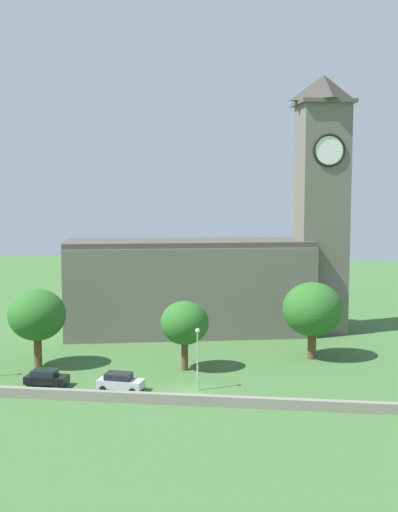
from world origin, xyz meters
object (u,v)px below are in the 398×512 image
Objects in this scene: streetlamp_west_mid at (197,348)px; tree_riverside_east at (185,323)px; church at (224,265)px; car_black at (46,378)px; tree_riverside_west at (37,315)px; tree_by_tower at (313,309)px; car_silver at (120,382)px.

tree_riverside_east is at bearing 108.64° from streetlamp_west_mid.
car_black is at bearing -120.04° from church.
tree_riverside_west is at bearing 162.03° from streetlamp_west_mid.
tree_riverside_west is (-18.43, -19.49, -3.38)m from church.
church is 5.12× the size of tree_riverside_east.
tree_riverside_east is 0.85× the size of tree_by_tower.
streetlamp_west_mid is at bearing -17.97° from tree_riverside_west.
church is at bearing 74.36° from car_silver.
church is at bearing 59.96° from car_black.
tree_by_tower is (26.34, 14.07, 4.87)m from car_black.
church reaches higher than tree_riverside_east.
tree_riverside_east is (12.68, 7.51, 4.27)m from car_black.
tree_riverside_west reaches higher than streetlamp_west_mid.
tree_riverside_east is 16.08m from tree_riverside_west.
car_silver is 0.75× the size of streetlamp_west_mid.
tree_by_tower is at bearing 14.15° from tree_riverside_west.
tree_riverside_east is 15.16m from tree_by_tower.
car_silver is at bearing -32.88° from tree_riverside_west.
tree_by_tower is at bearing 37.94° from car_silver.
tree_riverside_west is at bearing -133.40° from church.
car_silver is (-7.44, -26.59, -8.22)m from church.
church is at bearing 133.18° from tree_by_tower.
church is 8.34× the size of car_silver.
car_black is 0.92× the size of car_silver.
streetlamp_west_mid is (15.01, 0.63, 3.33)m from car_black.
car_black is 15.38m from streetlamp_west_mid.
car_black is 0.48× the size of tree_by_tower.
church is 16.81m from tree_by_tower.
car_black is 7.65m from car_silver.
car_silver reaches higher than car_black.
tree_riverside_east is at bearing 57.81° from car_silver.
car_silver is at bearing -3.89° from car_black.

